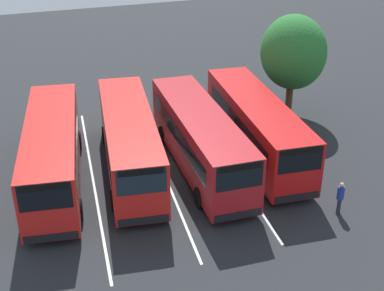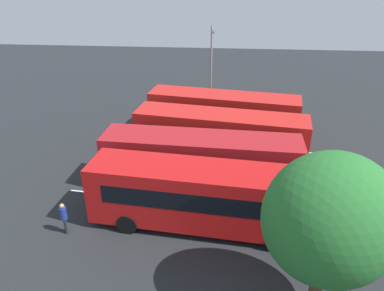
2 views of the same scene
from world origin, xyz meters
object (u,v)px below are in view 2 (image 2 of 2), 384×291
Objects in this scene: bus_center_right at (200,160)px; depot_tree at (330,220)px; bus_far_left at (223,113)px; bus_center_left at (220,135)px; street_lamp at (211,65)px; bus_far_right at (203,196)px; pedestrian at (64,216)px.

bus_center_right is 1.71× the size of depot_tree.
bus_far_left is 3.84m from bus_center_left.
bus_center_right is (1.12, 7.33, 0.00)m from bus_far_left.
bus_far_left is 1.52× the size of street_lamp.
bus_far_left and bus_center_left have the same top height.
bus_far_right is 1.51× the size of street_lamp.
street_lamp is (1.08, -4.20, 2.46)m from bus_far_left.
depot_tree reaches higher than bus_center_right.
pedestrian is at bearing -25.31° from street_lamp.
pedestrian is 17.44m from street_lamp.
bus_center_right is 11.79m from street_lamp.
pedestrian is 0.22× the size of street_lamp.
pedestrian is (6.05, 4.49, -0.80)m from bus_center_right.
bus_far_left reaches higher than pedestrian.
street_lamp reaches higher than bus_far_left.
bus_far_left is 13.85m from pedestrian.
depot_tree is at bearing 8.98° from street_lamp.
pedestrian is at bearing 14.94° from bus_far_right.
street_lamp is at bearing -66.88° from bus_far_left.
bus_far_right is 15.14m from street_lamp.
bus_center_right is at bearing 2.97° from pedestrian.
bus_far_right is (0.75, 10.74, 0.00)m from bus_far_left.
bus_far_right is (-0.37, 3.41, 0.00)m from bus_center_right.
bus_center_left is 6.75× the size of pedestrian.
pedestrian is (6.42, 1.08, -0.80)m from bus_far_right.
street_lamp reaches higher than bus_center_left.
bus_far_left is 15.75m from depot_tree.
bus_far_left is at bearing 9.90° from street_lamp.
depot_tree is at bearing 116.16° from bus_center_left.
bus_center_right is 3.43m from bus_far_right.
bus_far_right is 1.72× the size of depot_tree.
bus_far_right is at bearing -45.82° from depot_tree.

